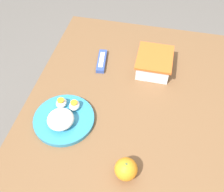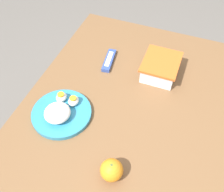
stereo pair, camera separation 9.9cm
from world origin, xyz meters
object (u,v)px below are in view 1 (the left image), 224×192
object	(u,v)px
food_container	(154,64)
candy_bar	(102,61)
orange_fruit	(126,169)
rice_plate	(63,118)

from	to	relation	value
food_container	candy_bar	distance (m)	0.24
food_container	candy_bar	bearing A→B (deg)	-88.28
orange_fruit	candy_bar	world-z (taller)	orange_fruit
food_container	candy_bar	xyz separation A→B (m)	(0.01, -0.24, -0.02)
orange_fruit	rice_plate	xyz separation A→B (m)	(-0.16, -0.27, -0.02)
orange_fruit	candy_bar	bearing A→B (deg)	-157.75
orange_fruit	rice_plate	size ratio (longest dim) A/B	0.33
food_container	rice_plate	xyz separation A→B (m)	(0.36, -0.30, -0.01)
orange_fruit	food_container	bearing A→B (deg)	176.68
food_container	orange_fruit	distance (m)	0.52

